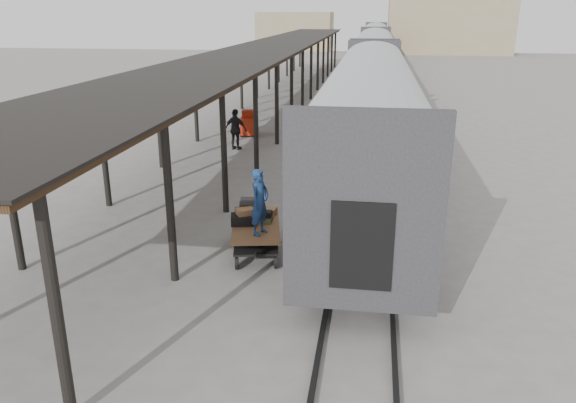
# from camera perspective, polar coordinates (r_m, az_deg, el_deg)

# --- Properties ---
(ground) EXTENTS (160.00, 160.00, 0.00)m
(ground) POSITION_cam_1_polar(r_m,az_deg,el_deg) (15.65, -4.27, -4.98)
(ground) COLOR slate
(ground) RESTS_ON ground
(train) EXTENTS (3.45, 76.01, 4.01)m
(train) POSITION_cam_1_polar(r_m,az_deg,el_deg) (47.87, 8.75, 14.33)
(train) COLOR silver
(train) RESTS_ON ground
(canopy) EXTENTS (4.90, 64.30, 4.15)m
(canopy) POSITION_cam_1_polar(r_m,az_deg,el_deg) (38.59, -1.43, 15.44)
(canopy) COLOR #422B19
(canopy) RESTS_ON ground
(rails) EXTENTS (1.54, 150.00, 0.12)m
(rails) POSITION_cam_1_polar(r_m,az_deg,el_deg) (48.34, 8.61, 11.24)
(rails) COLOR black
(rails) RESTS_ON ground
(building_far) EXTENTS (18.00, 10.00, 8.00)m
(building_far) POSITION_cam_1_polar(r_m,az_deg,el_deg) (92.59, 15.95, 16.76)
(building_far) COLOR tan
(building_far) RESTS_ON ground
(building_left) EXTENTS (12.00, 8.00, 6.00)m
(building_left) POSITION_cam_1_polar(r_m,az_deg,el_deg) (96.91, 0.76, 16.92)
(building_left) COLOR tan
(building_left) RESTS_ON ground
(baggage_cart) EXTENTS (1.70, 2.60, 0.86)m
(baggage_cart) POSITION_cam_1_polar(r_m,az_deg,el_deg) (15.20, -3.27, -3.04)
(baggage_cart) COLOR brown
(baggage_cart) RESTS_ON ground
(suitcase_stack) EXTENTS (1.17, 1.33, 0.57)m
(suitcase_stack) POSITION_cam_1_polar(r_m,az_deg,el_deg) (15.37, -3.80, -1.21)
(suitcase_stack) COLOR #363638
(suitcase_stack) RESTS_ON baggage_cart
(luggage_tug) EXTENTS (1.03, 1.51, 1.26)m
(luggage_tug) POSITION_cam_1_polar(r_m,az_deg,el_deg) (30.19, -3.95, 7.87)
(luggage_tug) COLOR maroon
(luggage_tug) RESTS_ON ground
(porter) EXTENTS (0.61, 0.73, 1.72)m
(porter) POSITION_cam_1_polar(r_m,az_deg,el_deg) (14.18, -2.89, -0.05)
(porter) COLOR navy
(porter) RESTS_ON baggage_cart
(pedestrian) EXTENTS (1.22, 0.77, 1.94)m
(pedestrian) POSITION_cam_1_polar(r_m,az_deg,el_deg) (26.82, -5.32, 7.29)
(pedestrian) COLOR black
(pedestrian) RESTS_ON ground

